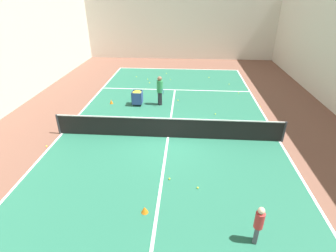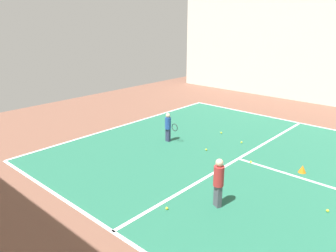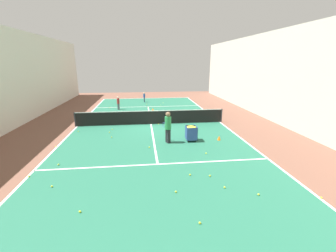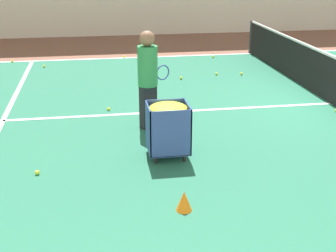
# 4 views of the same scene
# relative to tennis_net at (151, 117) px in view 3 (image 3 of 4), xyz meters

# --- Properties ---
(ground_plane) EXTENTS (36.46, 36.46, 0.00)m
(ground_plane) POSITION_rel_tennis_net_xyz_m (0.00, 0.00, -0.53)
(ground_plane) COLOR brown
(court_playing_area) EXTENTS (10.40, 24.42, 0.00)m
(court_playing_area) POSITION_rel_tennis_net_xyz_m (0.00, 0.00, -0.52)
(court_playing_area) COLOR #23664C
(court_playing_area) RESTS_ON ground
(line_baseline_near) EXTENTS (10.40, 0.10, 0.00)m
(line_baseline_near) POSITION_rel_tennis_net_xyz_m (0.00, -12.21, -0.52)
(line_baseline_near) COLOR white
(line_baseline_near) RESTS_ON ground
(line_sideline_left) EXTENTS (0.10, 24.42, 0.00)m
(line_sideline_left) POSITION_rel_tennis_net_xyz_m (-5.20, 0.00, -0.52)
(line_sideline_left) COLOR white
(line_sideline_left) RESTS_ON ground
(line_sideline_right) EXTENTS (0.10, 24.42, 0.00)m
(line_sideline_right) POSITION_rel_tennis_net_xyz_m (5.20, 0.00, -0.52)
(line_sideline_right) COLOR white
(line_sideline_right) RESTS_ON ground
(line_service_near) EXTENTS (10.40, 0.10, 0.00)m
(line_service_near) POSITION_rel_tennis_net_xyz_m (0.00, -6.72, -0.52)
(line_service_near) COLOR white
(line_service_near) RESTS_ON ground
(line_service_far) EXTENTS (10.40, 0.10, 0.00)m
(line_service_far) POSITION_rel_tennis_net_xyz_m (0.00, 6.72, -0.52)
(line_service_far) COLOR white
(line_service_far) RESTS_ON ground
(line_centre_service) EXTENTS (0.10, 13.43, 0.00)m
(line_centre_service) POSITION_rel_tennis_net_xyz_m (0.00, 0.00, -0.52)
(line_centre_service) COLOR white
(line_centre_service) RESTS_ON ground
(hall_enclosure_left) EXTENTS (0.15, 32.76, 6.63)m
(hall_enclosure_left) POSITION_rel_tennis_net_xyz_m (-9.30, 0.00, 2.79)
(hall_enclosure_left) COLOR silver
(hall_enclosure_left) RESTS_ON ground
(hall_enclosure_right) EXTENTS (0.15, 32.76, 6.63)m
(hall_enclosure_right) POSITION_rel_tennis_net_xyz_m (9.30, 0.00, 2.79)
(hall_enclosure_right) COLOR silver
(hall_enclosure_right) RESTS_ON ground
(tennis_net) EXTENTS (10.70, 0.10, 1.02)m
(tennis_net) POSITION_rel_tennis_net_xyz_m (0.00, 0.00, 0.00)
(tennis_net) COLOR #2D2D33
(tennis_net) RESTS_ON ground
(player_near_baseline) EXTENTS (0.22, 0.54, 1.08)m
(player_near_baseline) POSITION_rel_tennis_net_xyz_m (0.33, -9.49, 0.09)
(player_near_baseline) COLOR #2D3351
(player_near_baseline) RESTS_ON ground
(coach_at_net) EXTENTS (0.51, 0.67, 1.77)m
(coach_at_net) POSITION_rel_tennis_net_xyz_m (-0.78, 3.99, 0.49)
(coach_at_net) COLOR black
(coach_at_net) RESTS_ON ground
(child_midcourt) EXTENTS (0.33, 0.33, 1.25)m
(child_midcourt) POSITION_rel_tennis_net_xyz_m (2.84, -5.63, 0.19)
(child_midcourt) COLOR #4C4C56
(child_midcourt) RESTS_ON ground
(ball_cart) EXTENTS (0.59, 0.64, 0.89)m
(ball_cart) POSITION_rel_tennis_net_xyz_m (-2.14, 3.85, 0.10)
(ball_cart) COLOR #2D478C
(ball_cart) RESTS_ON ground
(training_cone_0) EXTENTS (0.20, 0.20, 0.26)m
(training_cone_0) POSITION_rel_tennis_net_xyz_m (-3.79, 3.91, -0.39)
(training_cone_0) COLOR orange
(training_cone_0) RESTS_ON ground
(training_cone_1) EXTENTS (0.23, 0.23, 0.23)m
(training_cone_1) POSITION_rel_tennis_net_xyz_m (-0.39, -4.79, -0.41)
(training_cone_1) COLOR orange
(training_cone_1) RESTS_ON ground
(tennis_ball_0) EXTENTS (0.07, 0.07, 0.07)m
(tennis_ball_0) POSITION_rel_tennis_net_xyz_m (-3.25, 9.53, -0.49)
(tennis_ball_0) COLOR yellow
(tennis_ball_0) RESTS_ON ground
(tennis_ball_1) EXTENTS (0.07, 0.07, 0.07)m
(tennis_ball_1) POSITION_rel_tennis_net_xyz_m (-2.26, 8.96, -0.49)
(tennis_ball_1) COLOR yellow
(tennis_ball_1) RESTS_ON ground
(tennis_ball_2) EXTENTS (0.07, 0.07, 0.07)m
(tennis_ball_2) POSITION_rel_tennis_net_xyz_m (-5.22, 9.95, -0.49)
(tennis_ball_2) COLOR yellow
(tennis_ball_2) RESTS_ON ground
(tennis_ball_3) EXTENTS (0.07, 0.07, 0.07)m
(tennis_ball_3) POSITION_rel_tennis_net_xyz_m (0.13, -7.91, -0.49)
(tennis_ball_3) COLOR yellow
(tennis_ball_3) RESTS_ON ground
(tennis_ball_4) EXTENTS (0.07, 0.07, 0.07)m
(tennis_ball_4) POSITION_rel_tennis_net_xyz_m (4.78, 1.33, -0.49)
(tennis_ball_4) COLOR yellow
(tennis_ball_4) RESTS_ON ground
(tennis_ball_5) EXTENTS (0.07, 0.07, 0.07)m
(tennis_ball_5) POSITION_rel_tennis_net_xyz_m (0.02, -6.26, -0.49)
(tennis_ball_5) COLOR yellow
(tennis_ball_5) RESTS_ON ground
(tennis_ball_6) EXTENTS (0.07, 0.07, 0.07)m
(tennis_ball_6) POSITION_rel_tennis_net_xyz_m (3.79, -6.43, -0.49)
(tennis_ball_6) COLOR yellow
(tennis_ball_6) RESTS_ON ground
(tennis_ball_7) EXTENTS (0.07, 0.07, 0.07)m
(tennis_ball_7) POSITION_rel_tennis_net_xyz_m (-2.47, 5.83, -0.49)
(tennis_ball_7) COLOR yellow
(tennis_ball_7) RESTS_ON ground
(tennis_ball_8) EXTENTS (0.07, 0.07, 0.07)m
(tennis_ball_8) POSITION_rel_tennis_net_xyz_m (-0.54, 0.14, -0.49)
(tennis_ball_8) COLOR yellow
(tennis_ball_8) RESTS_ON ground
(tennis_ball_9) EXTENTS (0.07, 0.07, 0.07)m
(tennis_ball_9) POSITION_rel_tennis_net_xyz_m (5.24, 4.02, -0.49)
(tennis_ball_9) COLOR yellow
(tennis_ball_9) RESTS_ON ground
(tennis_ball_10) EXTENTS (0.07, 0.07, 0.07)m
(tennis_ball_10) POSITION_rel_tennis_net_xyz_m (-1.98, 8.07, -0.49)
(tennis_ball_10) COLOR yellow
(tennis_ball_10) RESTS_ON ground
(tennis_ball_11) EXTENTS (0.07, 0.07, 0.07)m
(tennis_ball_11) POSITION_rel_tennis_net_xyz_m (4.35, 6.30, -0.49)
(tennis_ball_11) COLOR yellow
(tennis_ball_11) RESTS_ON ground
(tennis_ball_12) EXTENTS (0.07, 0.07, 0.07)m
(tennis_ball_12) POSITION_rel_tennis_net_xyz_m (2.74, 1.77, -0.49)
(tennis_ball_12) COLOR yellow
(tennis_ball_12) RESTS_ON ground
(tennis_ball_13) EXTENTS (0.07, 0.07, 0.07)m
(tennis_ball_13) POSITION_rel_tennis_net_xyz_m (0.29, 4.68, -0.49)
(tennis_ball_13) COLOR yellow
(tennis_ball_13) RESTS_ON ground
(tennis_ball_14) EXTENTS (0.07, 0.07, 0.07)m
(tennis_ball_14) POSITION_rel_tennis_net_xyz_m (3.95, 8.17, -0.49)
(tennis_ball_14) COLOR yellow
(tennis_ball_14) RESTS_ON ground
(tennis_ball_15) EXTENTS (0.07, 0.07, 0.07)m
(tennis_ball_15) POSITION_rel_tennis_net_xyz_m (0.28, -3.13, -0.49)
(tennis_ball_15) COLOR yellow
(tennis_ball_15) RESTS_ON ground
(tennis_ball_16) EXTENTS (0.07, 0.07, 0.07)m
(tennis_ball_16) POSITION_rel_tennis_net_xyz_m (2.48, 2.76, -0.49)
(tennis_ball_16) COLOR yellow
(tennis_ball_16) RESTS_ON ground
(tennis_ball_17) EXTENTS (0.07, 0.07, 0.07)m
(tennis_ball_17) POSITION_rel_tennis_net_xyz_m (-1.32, -7.36, -0.49)
(tennis_ball_17) COLOR yellow
(tennis_ball_17) RESTS_ON ground
(tennis_ball_18) EXTENTS (0.07, 0.07, 0.07)m
(tennis_ball_18) POSITION_rel_tennis_net_xyz_m (-1.71, -8.50, -0.49)
(tennis_ball_18) COLOR yellow
(tennis_ball_18) RESTS_ON ground
(tennis_ball_19) EXTENTS (0.07, 0.07, 0.07)m
(tennis_ball_19) POSITION_rel_tennis_net_xyz_m (5.14, 7.27, -0.49)
(tennis_ball_19) COLOR yellow
(tennis_ball_19) RESTS_ON ground
(tennis_ball_20) EXTENTS (0.07, 0.07, 0.07)m
(tennis_ball_20) POSITION_rel_tennis_net_xyz_m (-1.22, 7.89, -0.49)
(tennis_ball_20) COLOR yellow
(tennis_ball_20) RESTS_ON ground
(tennis_ball_21) EXTENTS (0.07, 0.07, 0.07)m
(tennis_ball_21) POSITION_rel_tennis_net_xyz_m (-0.47, 9.04, -0.49)
(tennis_ball_21) COLOR yellow
(tennis_ball_21) RESTS_ON ground
(tennis_ball_22) EXTENTS (0.07, 0.07, 0.07)m
(tennis_ball_22) POSITION_rel_tennis_net_xyz_m (-0.91, 10.66, -0.49)
(tennis_ball_22) COLOR yellow
(tennis_ball_22) RESTS_ON ground
(tennis_ball_23) EXTENTS (0.07, 0.07, 0.07)m
(tennis_ball_23) POSITION_rel_tennis_net_xyz_m (-5.36, -1.25, -0.49)
(tennis_ball_23) COLOR yellow
(tennis_ball_23) RESTS_ON ground
(tennis_ball_24) EXTENTS (0.07, 0.07, 0.07)m
(tennis_ball_24) POSITION_rel_tennis_net_xyz_m (2.57, 9.76, -0.49)
(tennis_ball_24) COLOR yellow
(tennis_ball_24) RESTS_ON ground
(tennis_ball_25) EXTENTS (0.07, 0.07, 0.07)m
(tennis_ball_25) POSITION_rel_tennis_net_xyz_m (2.65, 1.12, -0.49)
(tennis_ball_25) COLOR yellow
(tennis_ball_25) RESTS_ON ground
(tennis_ball_26) EXTENTS (0.07, 0.07, 0.07)m
(tennis_ball_26) POSITION_rel_tennis_net_xyz_m (1.31, -3.55, -0.49)
(tennis_ball_26) COLOR yellow
(tennis_ball_26) RESTS_ON ground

